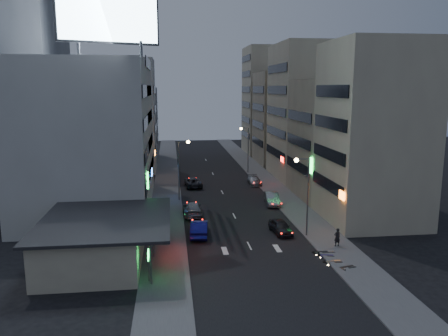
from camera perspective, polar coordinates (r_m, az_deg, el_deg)
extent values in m
plane|color=black|center=(38.99, 4.41, -12.15)|extent=(180.00, 180.00, 0.00)
cube|color=#4C4C4F|center=(66.94, -7.47, -2.50)|extent=(4.00, 120.00, 0.12)
cube|color=#4C4C4F|center=(68.66, 6.02, -2.14)|extent=(4.00, 120.00, 0.12)
cube|color=#B4AD8D|center=(40.07, -16.46, -9.17)|extent=(8.00, 12.00, 3.60)
cube|color=black|center=(39.32, -15.16, -6.50)|extent=(11.00, 13.00, 0.25)
cube|color=black|center=(39.13, -9.12, -7.34)|extent=(0.12, 4.00, 0.90)
cube|color=#FF1E14|center=(39.12, -9.00, -7.33)|extent=(0.04, 3.70, 0.70)
cube|color=#B5B5B0|center=(56.41, -16.94, 3.93)|extent=(14.00, 24.00, 18.00)
cube|color=gray|center=(61.21, -25.35, 11.38)|extent=(10.00, 14.00, 34.00)
cube|color=#B4AD8D|center=(51.14, 18.91, 4.32)|extent=(10.00, 11.00, 20.00)
cube|color=tan|center=(62.02, 14.61, 3.67)|extent=(11.00, 12.00, 16.00)
cube|color=#B4AD8D|center=(73.81, 10.64, 7.20)|extent=(10.00, 14.00, 22.00)
cube|color=#B5B5B0|center=(80.82, -12.94, 6.67)|extent=(11.00, 10.00, 20.00)
cube|color=gray|center=(93.95, -12.39, 5.66)|extent=(12.00, 10.00, 15.00)
cube|color=tan|center=(88.45, 7.97, 6.49)|extent=(11.00, 12.00, 18.00)
cube|color=#B4AD8D|center=(101.99, 6.24, 8.73)|extent=(12.00, 12.00, 24.00)
cylinder|color=#595B60|center=(46.23, -18.48, 14.63)|extent=(0.30, 0.30, 1.50)
cylinder|color=#595B60|center=(45.49, -10.79, 15.05)|extent=(0.30, 0.30, 1.50)
cube|color=black|center=(46.10, -14.84, 18.52)|extent=(9.52, 3.75, 5.00)
cube|color=#BFE9FF|center=(45.89, -14.78, 18.56)|extent=(9.04, 3.34, 4.60)
cylinder|color=#595B60|center=(44.77, 10.90, -3.76)|extent=(0.16, 0.16, 8.00)
cylinder|color=#595B60|center=(43.78, 10.20, 1.16)|extent=(1.40, 0.10, 0.10)
sphere|color=#FFD88C|center=(43.62, 9.44, 1.02)|extent=(0.44, 0.44, 0.44)
cylinder|color=#595B60|center=(58.28, -5.93, -0.33)|extent=(0.16, 0.16, 8.00)
cylinder|color=#595B60|center=(57.70, -5.31, 3.50)|extent=(1.40, 0.10, 0.10)
sphere|color=#FFD88C|center=(57.73, -4.71, 3.41)|extent=(0.44, 0.44, 0.44)
cylinder|color=#595B60|center=(77.24, 3.18, 2.37)|extent=(0.16, 0.16, 8.00)
cylinder|color=#595B60|center=(76.66, 2.69, 5.25)|extent=(1.40, 0.10, 0.10)
sphere|color=#FFD88C|center=(76.57, 2.25, 5.17)|extent=(0.44, 0.44, 0.44)
imported|color=#27282D|center=(46.16, 7.41, -7.64)|extent=(2.07, 4.25, 1.40)
imported|color=#9BA0A3|center=(57.06, 6.27, -4.00)|extent=(2.05, 4.87, 1.57)
imported|color=#2B2B31|center=(66.88, -4.04, -1.87)|extent=(2.63, 5.27, 1.43)
imported|color=gray|center=(68.37, 4.00, -1.66)|extent=(1.87, 4.48, 1.30)
imported|color=navy|center=(45.12, -3.26, -7.85)|extent=(2.17, 5.04, 1.62)
imported|color=gray|center=(52.20, -4.12, -5.34)|extent=(2.22, 5.37, 1.55)
imported|color=black|center=(43.26, 14.56, -8.74)|extent=(0.71, 0.54, 1.75)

